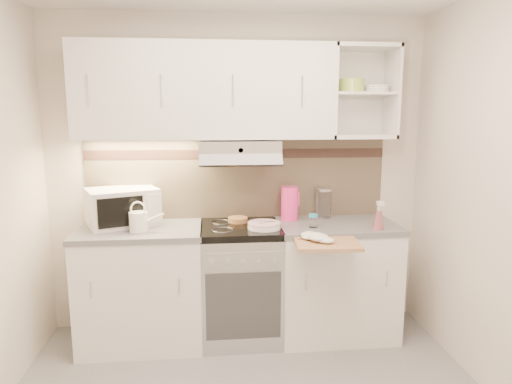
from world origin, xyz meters
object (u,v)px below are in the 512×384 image
electric_range (241,282)px  microwave (122,207)px  spray_bottle (379,218)px  pink_pitcher (290,203)px  watering_can (140,221)px  plate_stack (264,225)px  glass_jar (324,203)px  cutting_board (327,242)px

electric_range → microwave: microwave is taller
microwave → spray_bottle: size_ratio=2.67×
pink_pitcher → electric_range: bearing=-165.1°
microwave → pink_pitcher: (1.29, 0.04, -0.01)m
watering_can → plate_stack: watering_can is taller
plate_stack → spray_bottle: size_ratio=1.09×
watering_can → glass_jar: size_ratio=1.07×
electric_range → microwave: (-0.89, 0.12, 0.59)m
glass_jar → watering_can: bearing=-168.4°
electric_range → microwave: 1.07m
pink_pitcher → spray_bottle: size_ratio=1.19×
glass_jar → cutting_board: bearing=-102.0°
plate_stack → glass_jar: 0.61m
plate_stack → spray_bottle: (0.83, -0.11, 0.06)m
electric_range → plate_stack: 0.51m
electric_range → cutting_board: bearing=-36.4°
watering_can → pink_pitcher: bearing=19.5°
watering_can → plate_stack: size_ratio=1.06×
microwave → watering_can: (0.16, -0.21, -0.06)m
spray_bottle → glass_jar: bearing=131.0°
watering_can → spray_bottle: spray_bottle is taller
pink_pitcher → spray_bottle: 0.70m
microwave → glass_jar: 1.59m
microwave → glass_jar: (1.58, 0.08, -0.02)m
spray_bottle → electric_range: bearing=172.3°
watering_can → glass_jar: glass_jar is taller
watering_can → plate_stack: 0.91m
microwave → pink_pitcher: 1.29m
watering_can → glass_jar: 1.46m
microwave → plate_stack: microwave is taller
microwave → watering_can: 0.27m
glass_jar → cutting_board: (-0.13, -0.61, -0.15)m
cutting_board → microwave: bearing=164.3°
spray_bottle → cutting_board: size_ratio=0.53×
electric_range → pink_pitcher: size_ratio=3.35×
microwave → spray_bottle: 1.92m
electric_range → plate_stack: size_ratio=3.67×
watering_can → cutting_board: watering_can is taller
glass_jar → cutting_board: 0.65m
pink_pitcher → cutting_board: pink_pitcher is taller
microwave → plate_stack: size_ratio=2.46×
plate_stack → pink_pitcher: pink_pitcher is taller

